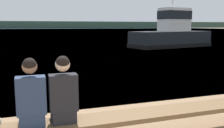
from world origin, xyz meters
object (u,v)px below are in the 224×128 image
object	(u,v)px
person_left	(31,97)
tugboat_red	(171,35)
bench_main	(95,123)
person_right	(63,94)

from	to	relation	value
person_left	tugboat_red	world-z (taller)	tugboat_red
bench_main	person_left	size ratio (longest dim) A/B	8.56
bench_main	tugboat_red	xyz separation A→B (m)	(11.31, 16.04, 0.68)
bench_main	person_left	world-z (taller)	person_left
person_left	tugboat_red	xyz separation A→B (m)	(12.23, 16.03, 0.19)
bench_main	person_left	xyz separation A→B (m)	(-0.92, 0.01, 0.50)
person_right	tugboat_red	distance (m)	19.89
person_right	tugboat_red	bearing A→B (deg)	53.68
bench_main	person_right	distance (m)	0.69
bench_main	tugboat_red	size ratio (longest dim) A/B	1.06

